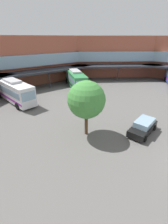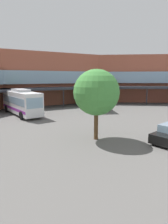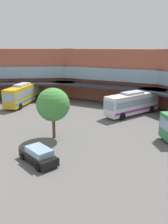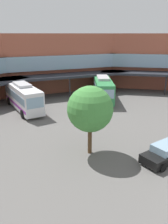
# 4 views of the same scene
# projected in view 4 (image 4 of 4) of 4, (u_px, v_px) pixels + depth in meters

# --- Properties ---
(station_building) EXTENTS (78.01, 48.03, 10.15)m
(station_building) POSITION_uv_depth(u_px,v_px,m) (49.00, 80.00, 26.15)
(station_building) COLOR #AD5942
(station_building) RESTS_ON ground
(bus_2) EXTENTS (8.78, 10.19, 3.63)m
(bus_2) POSITION_uv_depth(u_px,v_px,m) (103.00, 88.00, 36.82)
(bus_2) COLOR #338C4C
(bus_2) RESTS_ON ground
(bus_3) EXTENTS (3.84, 10.32, 3.74)m
(bus_3) POSITION_uv_depth(u_px,v_px,m) (23.00, 96.00, 31.47)
(bus_3) COLOR white
(bus_3) RESTS_ON ground
(parked_car) EXTENTS (4.52, 2.27, 1.53)m
(parked_car) POSITION_uv_depth(u_px,v_px,m) (166.00, 153.00, 18.90)
(parked_car) COLOR black
(parked_car) RESTS_ON ground
(plaza_tree) EXTENTS (3.91, 3.91, 6.06)m
(plaza_tree) POSITION_uv_depth(u_px,v_px,m) (90.00, 109.00, 19.11)
(plaza_tree) COLOR brown
(plaza_tree) RESTS_ON ground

